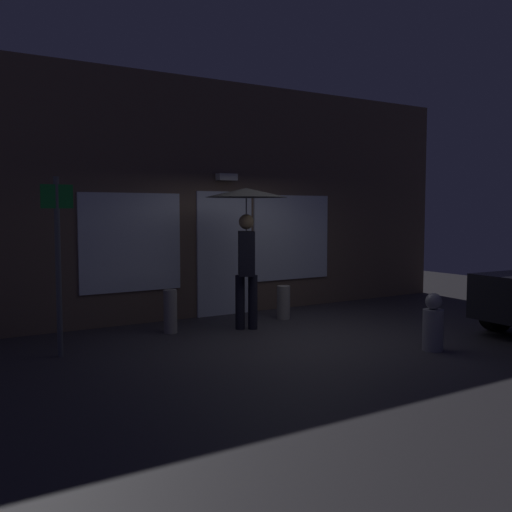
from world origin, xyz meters
TOP-DOWN VIEW (x-y plane):
  - ground_plane at (0.00, 0.00)m, footprint 18.00×18.00m
  - building_facade at (-0.00, 2.35)m, footprint 10.38×0.48m
  - person_with_umbrella at (-0.36, 0.87)m, footprint 1.28×1.28m
  - street_sign_post at (-3.30, 0.65)m, footprint 0.40×0.07m
  - sidewalk_bollard at (-1.49, 1.24)m, footprint 0.21×0.21m
  - sidewalk_bollard_2 at (0.64, 1.26)m, footprint 0.23×0.23m
  - fire_hydrant at (0.98, -1.69)m, footprint 0.27×0.27m

SIDE VIEW (x-z plane):
  - ground_plane at x=0.00m, z-range 0.00..0.00m
  - sidewalk_bollard_2 at x=0.64m, z-range 0.00..0.58m
  - sidewalk_bollard at x=-1.49m, z-range 0.00..0.67m
  - fire_hydrant at x=0.98m, z-range -0.03..0.74m
  - street_sign_post at x=-3.30m, z-range 0.16..2.45m
  - person_with_umbrella at x=-0.36m, z-range 0.64..2.85m
  - building_facade at x=0.00m, z-range -0.02..4.11m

